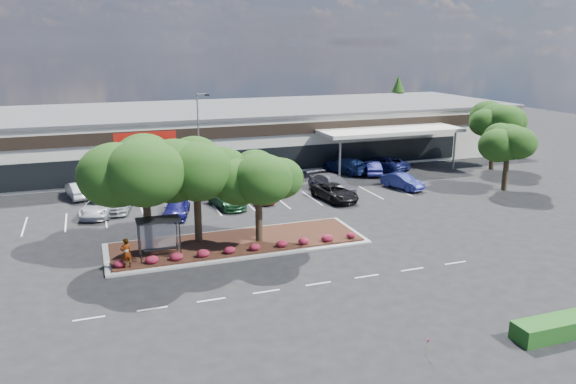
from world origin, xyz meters
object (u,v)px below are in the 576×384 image
object	(u,v)px
survey_stake	(427,345)
car_1	(118,199)
car_0	(99,207)
light_pole	(200,146)

from	to	relation	value
survey_stake	car_1	bearing A→B (deg)	111.94
car_0	car_1	size ratio (longest dim) A/B	0.88
light_pole	survey_stake	distance (m)	34.59
light_pole	car_0	world-z (taller)	light_pole
survey_stake	car_0	xyz separation A→B (m)	(-13.28, 27.64, 0.12)
light_pole	car_1	size ratio (longest dim) A/B	1.57
car_0	car_1	xyz separation A→B (m)	(1.63, 1.30, 0.13)
survey_stake	car_0	distance (m)	30.67
car_0	car_1	distance (m)	2.09
car_0	light_pole	bearing A→B (deg)	49.96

